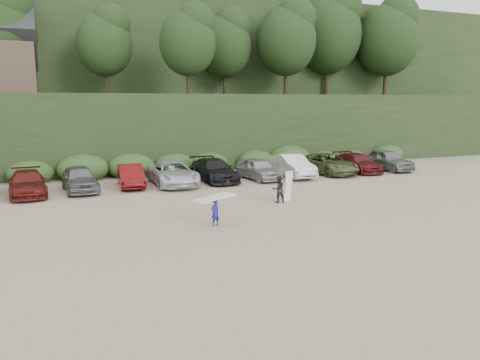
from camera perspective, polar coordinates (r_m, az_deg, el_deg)
name	(u,v)px	position (r m, az deg, el deg)	size (l,w,h in m)	color
ground	(226,220)	(21.74, -1.73, -4.93)	(120.00, 120.00, 0.00)	tan
hillside_backdrop	(111,49)	(56.39, -15.43, 15.16)	(90.00, 41.50, 28.00)	black
parked_cars	(188,173)	(31.25, -6.37, 0.91)	(36.67, 5.91, 1.64)	#A3A3A8
child_surfer	(215,206)	(20.62, -3.07, -3.17)	(2.23, 1.62, 1.32)	navy
adult_surfer	(279,189)	(25.43, 4.81, -1.10)	(1.20, 0.62, 1.72)	black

